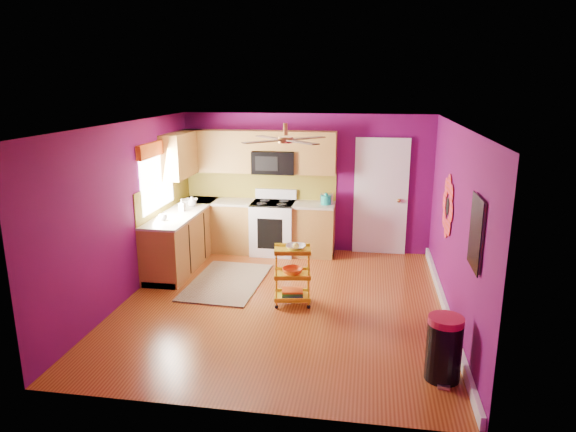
# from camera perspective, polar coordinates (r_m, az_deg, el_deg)

# --- Properties ---
(ground) EXTENTS (5.00, 5.00, 0.00)m
(ground) POSITION_cam_1_polar(r_m,az_deg,el_deg) (7.37, -0.52, -9.63)
(ground) COLOR maroon
(ground) RESTS_ON ground
(room_envelope) EXTENTS (4.54, 5.04, 2.52)m
(room_envelope) POSITION_cam_1_polar(r_m,az_deg,el_deg) (6.86, -0.33, 2.89)
(room_envelope) COLOR #5F0A51
(room_envelope) RESTS_ON ground
(lower_cabinets) EXTENTS (2.81, 2.31, 0.94)m
(lower_cabinets) POSITION_cam_1_polar(r_m,az_deg,el_deg) (9.17, -6.95, -1.91)
(lower_cabinets) COLOR brown
(lower_cabinets) RESTS_ON ground
(electric_range) EXTENTS (0.76, 0.66, 1.13)m
(electric_range) POSITION_cam_1_polar(r_m,az_deg,el_deg) (9.31, -1.64, -1.24)
(electric_range) COLOR white
(electric_range) RESTS_ON ground
(upper_cabinetry) EXTENTS (2.80, 2.30, 1.26)m
(upper_cabinetry) POSITION_cam_1_polar(r_m,az_deg,el_deg) (9.19, -5.98, 6.87)
(upper_cabinetry) COLOR brown
(upper_cabinetry) RESTS_ON ground
(left_window) EXTENTS (0.08, 1.35, 1.08)m
(left_window) POSITION_cam_1_polar(r_m,az_deg,el_deg) (8.47, -14.36, 5.41)
(left_window) COLOR white
(left_window) RESTS_ON ground
(panel_door) EXTENTS (0.95, 0.11, 2.15)m
(panel_door) POSITION_cam_1_polar(r_m,az_deg,el_deg) (9.31, 10.26, 1.98)
(panel_door) COLOR white
(panel_door) RESTS_ON ground
(right_wall_art) EXTENTS (0.04, 2.74, 1.04)m
(right_wall_art) POSITION_cam_1_polar(r_m,az_deg,el_deg) (6.57, 18.46, -0.08)
(right_wall_art) COLOR black
(right_wall_art) RESTS_ON ground
(ceiling_fan) EXTENTS (1.01, 1.01, 0.26)m
(ceiling_fan) POSITION_cam_1_polar(r_m,az_deg,el_deg) (6.95, -0.29, 8.55)
(ceiling_fan) COLOR #BF8C3F
(ceiling_fan) RESTS_ON ground
(shag_rug) EXTENTS (1.13, 1.77, 0.02)m
(shag_rug) POSITION_cam_1_polar(r_m,az_deg,el_deg) (8.12, -6.82, -7.28)
(shag_rug) COLOR black
(shag_rug) RESTS_ON ground
(rolling_cart) EXTENTS (0.55, 0.44, 0.90)m
(rolling_cart) POSITION_cam_1_polar(r_m,az_deg,el_deg) (7.16, 0.56, -6.35)
(rolling_cart) COLOR yellow
(rolling_cart) RESTS_ON ground
(trash_can) EXTENTS (0.41, 0.43, 0.70)m
(trash_can) POSITION_cam_1_polar(r_m,az_deg,el_deg) (5.73, 16.93, -13.89)
(trash_can) COLOR black
(trash_can) RESTS_ON ground
(teal_kettle) EXTENTS (0.18, 0.18, 0.21)m
(teal_kettle) POSITION_cam_1_polar(r_m,az_deg,el_deg) (9.06, 4.24, 1.81)
(teal_kettle) COLOR #159F8C
(teal_kettle) RESTS_ON lower_cabinets
(toaster) EXTENTS (0.22, 0.15, 0.18)m
(toaster) POSITION_cam_1_polar(r_m,az_deg,el_deg) (9.14, 4.31, 1.97)
(toaster) COLOR beige
(toaster) RESTS_ON lower_cabinets
(soap_bottle_a) EXTENTS (0.10, 0.10, 0.21)m
(soap_bottle_a) POSITION_cam_1_polar(r_m,az_deg,el_deg) (8.72, -11.72, 1.19)
(soap_bottle_a) COLOR #EA3F72
(soap_bottle_a) RESTS_ON lower_cabinets
(soap_bottle_b) EXTENTS (0.14, 0.14, 0.18)m
(soap_bottle_b) POSITION_cam_1_polar(r_m,az_deg,el_deg) (9.02, -10.64, 1.60)
(soap_bottle_b) COLOR white
(soap_bottle_b) RESTS_ON lower_cabinets
(counter_dish) EXTENTS (0.28, 0.28, 0.07)m
(counter_dish) POSITION_cam_1_polar(r_m,az_deg,el_deg) (9.31, -10.84, 1.62)
(counter_dish) COLOR white
(counter_dish) RESTS_ON lower_cabinets
(counter_cup) EXTENTS (0.13, 0.13, 0.10)m
(counter_cup) POSITION_cam_1_polar(r_m,az_deg,el_deg) (8.22, -13.71, -0.13)
(counter_cup) COLOR white
(counter_cup) RESTS_ON lower_cabinets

